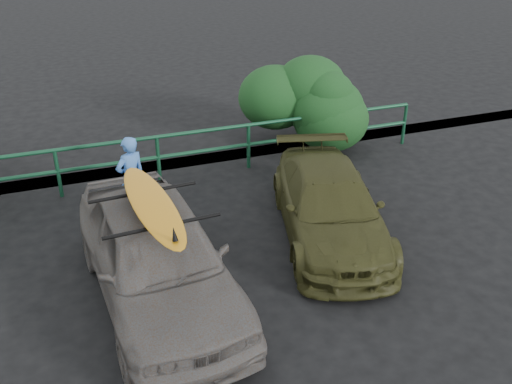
% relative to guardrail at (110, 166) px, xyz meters
% --- Properties ---
extents(ground, '(80.00, 80.00, 0.00)m').
position_rel_guardrail_xyz_m(ground, '(0.00, -5.00, -0.52)').
color(ground, black).
extents(guardrail, '(14.00, 0.08, 1.04)m').
position_rel_guardrail_xyz_m(guardrail, '(0.00, 0.00, 0.00)').
color(guardrail, '#13442A').
rests_on(guardrail, ground).
extents(shrub_right, '(3.20, 2.40, 1.91)m').
position_rel_guardrail_xyz_m(shrub_right, '(5.00, 0.50, 0.44)').
color(shrub_right, '#19451B').
rests_on(shrub_right, ground).
extents(sedan, '(2.06, 4.57, 1.52)m').
position_rel_guardrail_xyz_m(sedan, '(0.17, -3.99, 0.24)').
color(sedan, '#5F5955').
rests_on(sedan, ground).
extents(olive_vehicle, '(2.70, 4.38, 1.19)m').
position_rel_guardrail_xyz_m(olive_vehicle, '(3.33, -3.23, 0.07)').
color(olive_vehicle, '#3C3D1B').
rests_on(olive_vehicle, ground).
extents(man, '(0.68, 0.58, 1.59)m').
position_rel_guardrail_xyz_m(man, '(0.24, -1.32, 0.28)').
color(man, '#477FD6').
rests_on(man, ground).
extents(roof_rack, '(1.63, 1.19, 0.05)m').
position_rel_guardrail_xyz_m(roof_rack, '(0.17, -3.99, 1.03)').
color(roof_rack, black).
rests_on(roof_rack, sedan).
extents(surfboard, '(0.69, 2.63, 0.08)m').
position_rel_guardrail_xyz_m(surfboard, '(0.17, -3.99, 1.09)').
color(surfboard, orange).
rests_on(surfboard, roof_rack).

